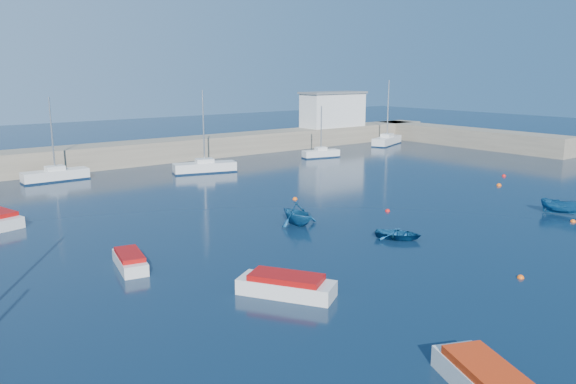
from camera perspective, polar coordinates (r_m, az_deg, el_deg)
ground at (r=35.02m, az=19.11°, el=-6.51°), size 220.00×220.00×0.00m
back_wall at (r=70.34m, az=-13.89°, el=3.99°), size 96.00×4.50×2.60m
right_arm at (r=88.20m, az=17.56°, el=5.35°), size 4.50×32.00×2.60m
harbor_office at (r=86.51m, az=4.58°, el=8.28°), size 10.00×4.00×5.00m
sailboat_5 at (r=61.34m, az=-22.55°, el=1.61°), size 6.37×1.84×8.40m
sailboat_6 at (r=62.13m, az=-8.46°, el=2.53°), size 7.03×3.68×8.87m
sailboat_7 at (r=72.40m, az=3.36°, el=3.93°), size 5.07×2.42×6.58m
sailboat_8 at (r=86.53m, az=10.02°, el=5.18°), size 7.55×4.65×9.61m
motorboat_0 at (r=27.93m, az=-0.18°, el=-9.47°), size 3.94×4.93×1.07m
motorboat_1 at (r=32.87m, az=-15.77°, el=-6.71°), size 2.02×3.93×0.92m
motorboat_3 at (r=21.04m, az=19.71°, el=-17.80°), size 3.43×5.04×1.12m
dinghy_center at (r=37.74m, az=11.13°, el=-4.23°), size 3.41×3.69×0.62m
dinghy_left at (r=40.30m, az=0.96°, el=-2.14°), size 2.87×3.32×1.73m
dinghy_right at (r=48.12m, az=26.11°, el=-1.36°), size 2.12×3.38×1.22m
buoy_0 at (r=32.73m, az=22.54°, el=-8.08°), size 0.38×0.38×0.38m
buoy_1 at (r=45.02m, az=10.08°, el=-1.95°), size 0.39×0.39×0.39m
buoy_2 at (r=58.06m, az=20.63°, el=0.61°), size 0.48×0.48×0.48m
buoy_3 at (r=48.45m, az=0.72°, el=-0.76°), size 0.43×0.43×0.43m
buoy_4 at (r=63.51m, az=21.08°, el=1.50°), size 0.43×0.43×0.43m
buoy_5 at (r=46.26m, az=26.97°, el=-2.72°), size 0.39×0.39×0.39m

